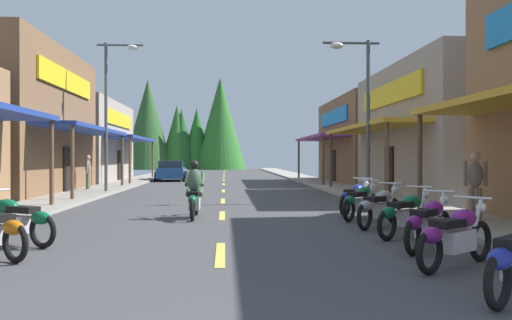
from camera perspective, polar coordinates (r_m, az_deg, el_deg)
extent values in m
cube|color=#424244|center=(32.20, -3.33, -2.73)|extent=(9.75, 92.88, 0.10)
cube|color=gray|center=(32.76, -13.86, -2.50)|extent=(2.22, 92.88, 0.12)
cube|color=#9E9991|center=(32.73, 7.21, -2.49)|extent=(2.22, 92.88, 0.12)
cube|color=#E0C64C|center=(9.59, -3.66, -9.56)|extent=(0.16, 2.40, 0.01)
cube|color=#E0C64C|center=(15.77, -3.48, -5.68)|extent=(0.16, 2.40, 0.01)
cube|color=#E0C64C|center=(20.95, -3.41, -4.20)|extent=(0.16, 2.40, 0.01)
cube|color=#E0C64C|center=(27.20, -3.36, -3.17)|extent=(0.16, 2.40, 0.01)
cube|color=#E0C64C|center=(33.76, -3.33, -2.50)|extent=(0.16, 2.40, 0.01)
cube|color=#E0C64C|center=(39.98, -3.31, -2.06)|extent=(0.16, 2.40, 0.01)
cube|color=#E0C64C|center=(45.85, -3.29, -1.76)|extent=(0.16, 2.40, 0.01)
cube|color=#E0C64C|center=(51.43, -3.28, -1.54)|extent=(0.16, 2.40, 0.01)
cube|color=#E0C64C|center=(56.63, -3.27, -1.37)|extent=(0.16, 2.40, 0.01)
cube|color=#E0C64C|center=(63.53, -3.26, -1.19)|extent=(0.16, 2.40, 0.01)
cube|color=#E0C64C|center=(69.44, -3.26, -1.07)|extent=(0.16, 2.40, 0.01)
cylinder|color=brown|center=(19.09, -20.15, -0.44)|extent=(0.14, 0.14, 2.82)
cube|color=navy|center=(26.43, -16.93, 2.99)|extent=(1.80, 10.31, 0.16)
cylinder|color=brown|center=(21.43, -18.25, -0.36)|extent=(0.14, 0.14, 2.82)
cylinder|color=brown|center=(31.10, -13.51, -0.15)|extent=(0.14, 0.14, 2.82)
cube|color=yellow|center=(26.84, -18.70, 7.69)|extent=(0.10, 8.02, 0.90)
cube|color=black|center=(26.63, -18.72, -1.01)|extent=(0.08, 1.10, 2.10)
cube|color=gray|center=(39.74, -19.36, 1.77)|extent=(7.78, 11.89, 5.36)
cube|color=navy|center=(38.68, -12.53, 2.14)|extent=(1.80, 10.70, 0.16)
cylinder|color=brown|center=(33.47, -12.77, -0.12)|extent=(0.14, 0.14, 2.82)
cylinder|color=brown|center=(43.66, -10.52, -0.03)|extent=(0.14, 0.14, 2.82)
cube|color=yellow|center=(38.89, -13.75, 4.02)|extent=(0.10, 8.32, 0.90)
cube|color=black|center=(38.82, -13.78, -0.60)|extent=(0.08, 1.10, 2.10)
cylinder|color=brown|center=(16.15, 16.38, -0.56)|extent=(0.14, 0.14, 2.82)
cube|color=gray|center=(25.83, 22.13, 2.78)|extent=(8.05, 11.50, 5.56)
cube|color=gold|center=(24.15, 11.49, 3.26)|extent=(1.80, 10.35, 0.16)
cylinder|color=brown|center=(19.13, 13.24, -0.43)|extent=(0.14, 0.14, 2.82)
cylinder|color=brown|center=(28.82, 7.63, -0.18)|extent=(0.14, 0.14, 2.82)
cube|color=yellow|center=(24.49, 13.41, 6.58)|extent=(0.10, 8.05, 0.90)
cube|color=black|center=(24.35, 13.44, -1.12)|extent=(0.08, 1.10, 2.10)
cube|color=brown|center=(37.07, 13.14, 1.90)|extent=(6.82, 11.79, 5.39)
cube|color=#8C338C|center=(36.11, 6.56, 2.28)|extent=(1.80, 10.61, 0.16)
cylinder|color=brown|center=(30.94, 6.88, -0.15)|extent=(0.14, 0.14, 2.82)
cylinder|color=brown|center=(41.03, 4.39, -0.04)|extent=(0.14, 0.14, 2.82)
cube|color=#197FCC|center=(36.33, 7.87, 4.33)|extent=(0.10, 8.25, 0.90)
cube|color=black|center=(36.24, 7.90, -0.66)|extent=(0.08, 1.10, 2.10)
cylinder|color=#474C51|center=(26.07, -15.07, 4.14)|extent=(0.14, 0.14, 6.81)
cylinder|color=#474C51|center=(26.38, -13.71, 11.34)|extent=(2.07, 0.10, 0.10)
ellipsoid|color=silver|center=(26.27, -12.56, 11.16)|extent=(0.50, 0.30, 0.24)
cylinder|color=#474C51|center=(20.69, 11.39, 3.88)|extent=(0.14, 0.14, 5.89)
cylinder|color=#474C51|center=(20.91, 9.68, 11.70)|extent=(2.07, 0.10, 0.10)
ellipsoid|color=silver|center=(20.78, 8.23, 11.50)|extent=(0.50, 0.30, 0.24)
torus|color=black|center=(6.64, 23.50, -11.27)|extent=(0.54, 0.50, 0.64)
ellipsoid|color=navy|center=(6.64, 23.66, -9.24)|extent=(0.49, 0.47, 0.24)
torus|color=black|center=(9.57, 21.93, -7.70)|extent=(0.56, 0.48, 0.64)
torus|color=black|center=(8.27, 17.31, -8.96)|extent=(0.56, 0.48, 0.64)
cube|color=silver|center=(8.90, 19.79, -7.78)|extent=(0.72, 0.66, 0.32)
ellipsoid|color=#721972|center=(9.04, 20.40, -5.61)|extent=(0.64, 0.60, 0.28)
cube|color=black|center=(8.65, 19.01, -6.14)|extent=(0.64, 0.59, 0.12)
ellipsoid|color=#721972|center=(8.27, 17.49, -7.34)|extent=(0.49, 0.46, 0.24)
cylinder|color=silver|center=(9.42, 21.58, -5.81)|extent=(0.33, 0.28, 0.71)
cylinder|color=silver|center=(9.28, 21.26, -3.60)|extent=(0.41, 0.49, 0.04)
sphere|color=white|center=(9.54, 22.01, -4.52)|extent=(0.16, 0.16, 0.16)
torus|color=black|center=(11.13, 18.60, -6.57)|extent=(0.49, 0.55, 0.64)
torus|color=black|center=(9.74, 15.73, -7.55)|extent=(0.49, 0.55, 0.64)
cube|color=silver|center=(10.42, 17.26, -6.59)|extent=(0.67, 0.71, 0.32)
ellipsoid|color=#721972|center=(10.58, 17.64, -4.75)|extent=(0.61, 0.63, 0.28)
cube|color=black|center=(10.16, 16.78, -5.18)|extent=(0.60, 0.64, 0.12)
ellipsoid|color=#721972|center=(9.75, 15.84, -6.18)|extent=(0.47, 0.49, 0.24)
cylinder|color=silver|center=(10.98, 18.38, -4.93)|extent=(0.29, 0.32, 0.71)
cylinder|color=silver|center=(10.84, 18.18, -3.04)|extent=(0.48, 0.42, 0.04)
sphere|color=white|center=(11.11, 18.65, -3.84)|extent=(0.16, 0.16, 0.16)
torus|color=black|center=(12.62, 16.89, -5.76)|extent=(0.55, 0.50, 0.64)
torus|color=black|center=(11.33, 13.24, -6.44)|extent=(0.55, 0.50, 0.64)
cube|color=silver|center=(11.96, 15.16, -5.70)|extent=(0.71, 0.67, 0.32)
ellipsoid|color=#0C5933|center=(12.10, 15.64, -4.11)|extent=(0.63, 0.61, 0.28)
cube|color=black|center=(11.72, 14.54, -4.45)|extent=(0.64, 0.61, 0.12)
ellipsoid|color=#0C5933|center=(11.35, 13.37, -5.26)|extent=(0.49, 0.47, 0.24)
cylinder|color=silver|center=(12.47, 16.60, -4.30)|extent=(0.32, 0.29, 0.71)
cylinder|color=silver|center=(12.35, 16.34, -2.63)|extent=(0.43, 0.48, 0.04)
sphere|color=white|center=(12.60, 16.96, -3.35)|extent=(0.16, 0.16, 0.16)
torus|color=black|center=(14.13, 13.91, -5.11)|extent=(0.50, 0.54, 0.64)
torus|color=black|center=(12.80, 11.04, -5.67)|extent=(0.50, 0.54, 0.64)
cube|color=silver|center=(13.45, 12.54, -5.03)|extent=(0.68, 0.71, 0.32)
ellipsoid|color=#99999E|center=(13.61, 12.92, -3.62)|extent=(0.61, 0.63, 0.28)
cube|color=black|center=(13.21, 12.06, -3.91)|extent=(0.61, 0.63, 0.12)
ellipsoid|color=#99999E|center=(12.82, 11.14, -4.62)|extent=(0.47, 0.49, 0.24)
cylinder|color=silver|center=(13.99, 13.68, -3.80)|extent=(0.29, 0.32, 0.71)
cylinder|color=silver|center=(13.86, 13.47, -2.31)|extent=(0.47, 0.43, 0.04)
sphere|color=white|center=(14.12, 13.96, -2.95)|extent=(0.16, 0.16, 0.16)
torus|color=black|center=(15.69, 11.78, -4.57)|extent=(0.47, 0.57, 0.64)
torus|color=black|center=(14.33, 9.47, -5.03)|extent=(0.47, 0.57, 0.64)
cube|color=silver|center=(15.00, 10.68, -4.48)|extent=(0.65, 0.73, 0.32)
ellipsoid|color=#0C5933|center=(15.16, 10.98, -3.22)|extent=(0.60, 0.64, 0.28)
cube|color=black|center=(14.75, 10.29, -3.47)|extent=(0.59, 0.65, 0.12)
ellipsoid|color=#0C5933|center=(14.35, 9.55, -4.10)|extent=(0.46, 0.50, 0.24)
cylinder|color=silver|center=(15.55, 11.60, -3.39)|extent=(0.27, 0.33, 0.71)
cylinder|color=silver|center=(15.42, 11.43, -2.05)|extent=(0.50, 0.40, 0.04)
sphere|color=white|center=(15.68, 11.83, -2.63)|extent=(0.16, 0.16, 0.16)
torus|color=black|center=(17.10, 11.14, -4.17)|extent=(0.46, 0.57, 0.64)
torus|color=black|center=(15.72, 9.08, -4.55)|extent=(0.46, 0.57, 0.64)
cube|color=silver|center=(16.40, 10.16, -4.07)|extent=(0.64, 0.73, 0.32)
ellipsoid|color=navy|center=(16.56, 10.43, -2.92)|extent=(0.59, 0.64, 0.28)
cube|color=black|center=(16.15, 9.81, -3.15)|extent=(0.58, 0.65, 0.12)
ellipsoid|color=navy|center=(15.75, 9.16, -3.71)|extent=(0.45, 0.50, 0.24)
cylinder|color=silver|center=(16.95, 10.98, -3.09)|extent=(0.27, 0.33, 0.71)
cylinder|color=silver|center=(16.83, 10.82, -1.85)|extent=(0.51, 0.39, 0.04)
sphere|color=white|center=(17.09, 11.18, -2.39)|extent=(0.16, 0.16, 0.16)
torus|color=black|center=(9.52, -23.38, -7.75)|extent=(0.57, 0.47, 0.64)
ellipsoid|color=#BF660C|center=(9.53, -23.54, -6.34)|extent=(0.49, 0.46, 0.24)
torus|color=black|center=(10.84, -20.96, -6.76)|extent=(0.60, 0.41, 0.64)
cube|color=silver|center=(11.39, -23.50, -6.02)|extent=(0.75, 0.59, 0.32)
ellipsoid|color=#0C5933|center=(11.52, -24.13, -4.35)|extent=(0.64, 0.56, 0.28)
cube|color=black|center=(11.18, -22.68, -4.69)|extent=(0.66, 0.54, 0.12)
ellipsoid|color=#0C5933|center=(10.85, -21.14, -5.53)|extent=(0.50, 0.43, 0.24)
torus|color=black|center=(15.93, -6.11, -4.49)|extent=(0.11, 0.64, 0.64)
torus|color=black|center=(14.44, -6.51, -4.98)|extent=(0.11, 0.64, 0.64)
cube|color=silver|center=(15.18, -6.30, -4.42)|extent=(0.29, 0.70, 0.32)
ellipsoid|color=#0C5933|center=(15.36, -6.25, -3.17)|extent=(0.33, 0.57, 0.28)
cube|color=black|center=(14.91, -6.37, -3.43)|extent=(0.29, 0.60, 0.12)
ellipsoid|color=#0C5933|center=(14.47, -6.50, -4.06)|extent=(0.25, 0.44, 0.24)
cylinder|color=silver|center=(15.78, -6.14, -3.33)|extent=(0.07, 0.37, 0.71)
cylinder|color=silver|center=(15.64, -6.17, -2.01)|extent=(0.60, 0.05, 0.04)
sphere|color=white|center=(15.93, -6.10, -2.58)|extent=(0.16, 0.16, 0.16)
ellipsoid|color=#3F593F|center=(14.99, -6.34, -1.99)|extent=(0.39, 0.39, 0.64)
sphere|color=black|center=(15.03, -6.33, -0.46)|extent=(0.24, 0.24, 0.24)
cylinder|color=#3F593F|center=(15.19, -6.90, -3.29)|extent=(0.15, 0.42, 0.24)
cylinder|color=#3F593F|center=(15.31, -7.04, -1.95)|extent=(0.11, 0.51, 0.40)
cylinder|color=#3F593F|center=(15.17, -5.69, -3.29)|extent=(0.15, 0.42, 0.24)
cylinder|color=#3F593F|center=(15.28, -5.48, -1.95)|extent=(0.11, 0.51, 0.40)
cylinder|color=#3F593F|center=(27.80, -16.83, -2.21)|extent=(0.14, 0.14, 0.88)
cylinder|color=#3F593F|center=(27.98, -16.75, -2.19)|extent=(0.14, 0.14, 0.88)
ellipsoid|color=#726659|center=(27.87, -16.79, -0.65)|extent=(0.26, 0.36, 0.62)
cylinder|color=#726659|center=(27.64, -16.91, -0.60)|extent=(0.09, 0.09, 0.59)
cylinder|color=#726659|center=(28.10, -16.68, -0.58)|extent=(0.09, 0.09, 0.59)
sphere|color=tan|center=(27.87, -16.79, 0.26)|extent=(0.24, 0.24, 0.24)
cylinder|color=#726659|center=(14.62, 21.83, -4.42)|extent=(0.14, 0.14, 0.90)
cylinder|color=#726659|center=(14.57, 21.15, -4.44)|extent=(0.14, 0.14, 0.90)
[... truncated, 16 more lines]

